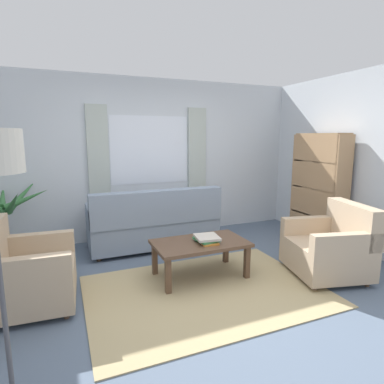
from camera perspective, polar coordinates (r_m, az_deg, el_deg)
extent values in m
plane|color=slate|center=(3.61, 2.47, -17.51)|extent=(6.24, 6.24, 0.00)
cube|color=silver|center=(5.35, -7.75, 5.96)|extent=(5.32, 0.12, 2.60)
cube|color=white|center=(5.28, -7.62, 7.54)|extent=(1.30, 0.01, 1.10)
cube|color=#B2BCB2|center=(5.10, -16.64, 7.13)|extent=(0.32, 0.06, 1.40)
cube|color=#B2BCB2|center=(5.53, 0.88, 7.74)|extent=(0.32, 0.06, 1.40)
cube|color=tan|center=(3.61, 2.47, -17.42)|extent=(2.51, 1.77, 0.01)
cube|color=gray|center=(4.91, -7.05, -6.86)|extent=(1.90, 0.80, 0.38)
cube|color=gray|center=(4.51, -6.07, -2.73)|extent=(1.90, 0.20, 0.48)
cube|color=gray|center=(5.13, 2.29, -2.50)|extent=(0.16, 0.80, 0.24)
cube|color=gray|center=(4.69, -17.45, -4.15)|extent=(0.16, 0.80, 0.24)
cylinder|color=brown|center=(5.52, 0.75, -7.27)|extent=(0.06, 0.06, 0.06)
cylinder|color=brown|center=(5.12, -17.23, -9.11)|extent=(0.06, 0.06, 0.06)
cylinder|color=brown|center=(5.00, 3.50, -9.14)|extent=(0.06, 0.06, 0.06)
cylinder|color=brown|center=(4.56, -16.49, -11.48)|extent=(0.06, 0.06, 0.06)
cube|color=tan|center=(3.60, -26.95, -14.50)|extent=(0.85, 0.89, 0.36)
cube|color=tan|center=(3.17, -28.26, -12.32)|extent=(0.81, 0.17, 0.22)
cube|color=tan|center=(3.84, -26.57, -8.35)|extent=(0.81, 0.17, 0.22)
cylinder|color=brown|center=(3.36, -21.73, -19.97)|extent=(0.05, 0.05, 0.06)
cylinder|color=brown|center=(3.96, -21.28, -15.13)|extent=(0.05, 0.05, 0.06)
cylinder|color=brown|center=(4.05, -30.68, -15.32)|extent=(0.05, 0.05, 0.06)
cube|color=tan|center=(4.21, 22.98, -10.69)|extent=(0.98, 1.01, 0.36)
cube|color=tan|center=(4.27, 27.14, -4.94)|extent=(0.37, 0.86, 0.46)
cube|color=tan|center=(4.41, 20.78, -5.63)|extent=(0.81, 0.31, 0.22)
cube|color=tan|center=(3.83, 26.12, -8.34)|extent=(0.81, 0.31, 0.22)
cylinder|color=brown|center=(4.41, 16.79, -12.27)|extent=(0.05, 0.05, 0.06)
cylinder|color=brown|center=(3.86, 21.30, -15.83)|extent=(0.05, 0.05, 0.06)
cylinder|color=brown|center=(4.71, 23.97, -11.26)|extent=(0.05, 0.05, 0.06)
cylinder|color=brown|center=(4.20, 29.11, -14.27)|extent=(0.05, 0.05, 0.06)
cube|color=brown|center=(3.79, 1.50, -9.25)|extent=(1.10, 0.64, 0.04)
cube|color=brown|center=(3.48, -4.35, -14.98)|extent=(0.06, 0.06, 0.40)
cube|color=brown|center=(3.87, 9.90, -12.45)|extent=(0.06, 0.06, 0.40)
cube|color=brown|center=(3.94, -6.77, -11.96)|extent=(0.06, 0.06, 0.40)
cube|color=brown|center=(4.29, 6.13, -10.09)|extent=(0.06, 0.06, 0.40)
cube|color=orange|center=(3.77, 2.81, -8.89)|extent=(0.22, 0.32, 0.02)
cube|color=#387F4C|center=(3.76, 2.59, -8.56)|extent=(0.26, 0.29, 0.03)
cube|color=beige|center=(3.75, 2.73, -8.15)|extent=(0.30, 0.32, 0.03)
cylinder|color=#B7B2A8|center=(4.98, -30.27, -9.03)|extent=(0.41, 0.41, 0.32)
cylinder|color=brown|center=(4.89, -30.61, -5.43)|extent=(0.07, 0.07, 0.33)
cone|color=#38753D|center=(4.78, -27.64, -1.06)|extent=(0.57, 0.11, 0.31)
cone|color=#38753D|center=(5.02, -28.11, -0.23)|extent=(0.43, 0.56, 0.43)
cone|color=#38753D|center=(5.11, -31.05, -0.59)|extent=(0.16, 0.59, 0.33)
cone|color=#38753D|center=(4.56, -29.63, -1.69)|extent=(0.30, 0.51, 0.42)
cube|color=#A87F56|center=(5.07, 25.49, -0.26)|extent=(0.30, 0.04, 1.70)
cube|color=#A87F56|center=(5.71, 18.81, 1.22)|extent=(0.30, 0.04, 1.70)
cube|color=#A87F56|center=(5.28, 20.87, 0.43)|extent=(0.02, 0.90, 1.70)
cube|color=#A87F56|center=(5.57, 21.38, -8.03)|extent=(0.30, 0.86, 0.02)
cube|color=#A87F56|center=(5.46, 21.67, -3.78)|extent=(0.30, 0.86, 0.02)
cube|color=#A87F56|center=(5.38, 21.96, 0.62)|extent=(0.30, 0.86, 0.02)
cube|color=#A87F56|center=(5.33, 22.26, 5.13)|extent=(0.30, 0.86, 0.02)
cube|color=#A87F56|center=(5.32, 22.56, 9.70)|extent=(0.30, 0.86, 0.02)
cube|color=#7F478C|center=(5.12, 24.77, 1.53)|extent=(0.28, 0.08, 0.25)
cube|color=#7F478C|center=(5.17, 24.13, 1.77)|extent=(0.25, 0.06, 0.27)
cube|color=#2D2D33|center=(5.22, 23.55, 2.02)|extent=(0.24, 0.07, 0.30)
cube|color=#387F4C|center=(5.29, 22.82, 1.83)|extent=(0.28, 0.09, 0.24)
cube|color=#7F478C|center=(5.36, 22.03, 1.73)|extent=(0.26, 0.09, 0.19)
cube|color=orange|center=(5.43, 21.32, 2.18)|extent=(0.25, 0.09, 0.25)
cube|color=#B23833|center=(5.49, 20.70, 2.30)|extent=(0.26, 0.07, 0.25)
cube|color=#2D2D33|center=(5.55, 20.17, 2.57)|extent=(0.24, 0.07, 0.28)
cube|color=gold|center=(5.60, 19.66, 2.73)|extent=(0.25, 0.06, 0.29)
cylinder|color=#4C4C51|center=(2.23, -31.11, -15.86)|extent=(0.03, 0.03, 1.44)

